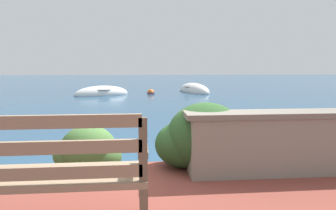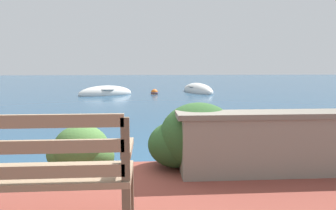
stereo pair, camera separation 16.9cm
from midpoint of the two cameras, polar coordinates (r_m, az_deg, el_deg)
name	(u,v)px [view 1 (the left image)]	position (r m, az deg, el deg)	size (l,w,h in m)	color
ground_plane	(151,178)	(4.05, -4.42, -13.66)	(80.00, 80.00, 0.00)	navy
park_bench	(50,172)	(2.41, -23.39, -11.57)	(1.42, 0.48, 0.93)	brown
stone_wall	(292,142)	(3.73, 21.29, -6.57)	(2.50, 0.39, 0.73)	gray
hedge_clump_left	(88,151)	(3.71, -16.33, -8.50)	(0.81, 0.58, 0.55)	#426B33
hedge_clump_centre	(204,140)	(3.68, 5.63, -6.61)	(1.19, 0.85, 0.81)	#284C23
rowboat_nearest	(102,94)	(15.05, -12.81, 2.12)	(2.86, 2.08, 0.80)	silver
rowboat_mid	(194,91)	(16.28, 4.67, 2.70)	(1.79, 3.09, 0.87)	silver
mooring_buoy	(151,93)	(15.23, -3.61, 2.34)	(0.40, 0.40, 0.37)	orange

